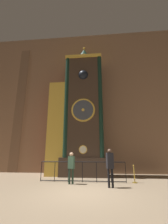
% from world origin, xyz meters
% --- Properties ---
extents(ground_plane, '(28.00, 28.00, 0.00)m').
position_xyz_m(ground_plane, '(0.00, 0.00, 0.00)').
color(ground_plane, '#847056').
extents(cathedral_back_wall, '(24.00, 0.32, 13.22)m').
position_xyz_m(cathedral_back_wall, '(-0.09, 6.00, 6.60)').
color(cathedral_back_wall, '#846047').
rests_on(cathedral_back_wall, ground_plane).
extents(clock_tower, '(4.52, 1.83, 10.85)m').
position_xyz_m(clock_tower, '(-0.83, 4.54, 4.59)').
color(clock_tower, '#423328').
rests_on(clock_tower, ground_plane).
extents(railing_fence, '(5.04, 0.05, 1.14)m').
position_xyz_m(railing_fence, '(-0.28, 2.36, 0.63)').
color(railing_fence, black).
rests_on(railing_fence, ground_plane).
extents(visitor_near, '(0.38, 0.29, 1.66)m').
position_xyz_m(visitor_near, '(-0.84, 1.75, 1.01)').
color(visitor_near, '#213427').
rests_on(visitor_near, ground_plane).
extents(visitor_far, '(0.39, 0.31, 1.84)m').
position_xyz_m(visitor_far, '(1.26, 1.09, 1.11)').
color(visitor_far, black).
rests_on(visitor_far, ground_plane).
extents(stanchion_post, '(0.28, 0.28, 0.97)m').
position_xyz_m(stanchion_post, '(2.70, 2.42, 0.31)').
color(stanchion_post, '#B28E33').
rests_on(stanchion_post, ground_plane).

